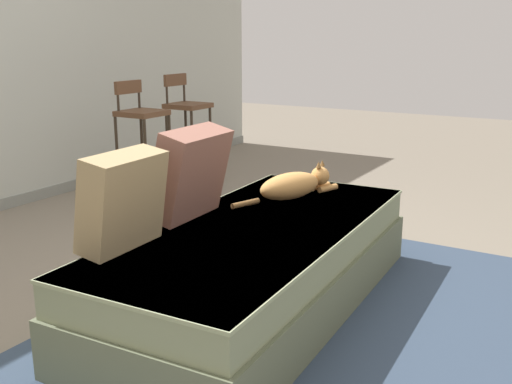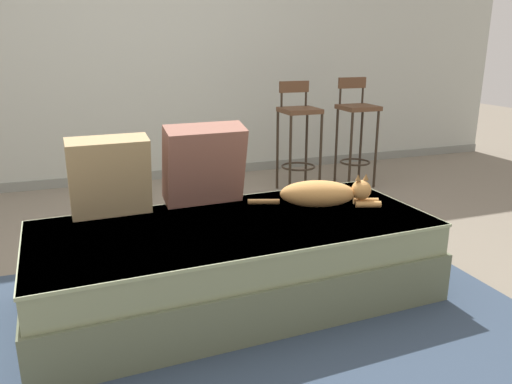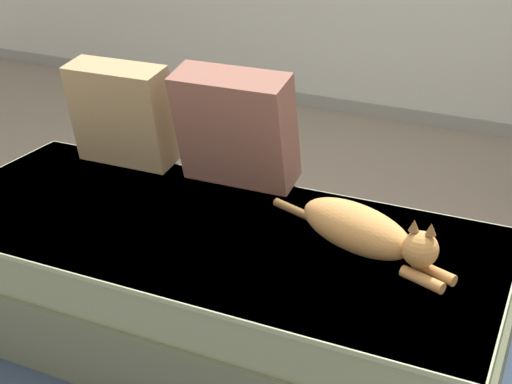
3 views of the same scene
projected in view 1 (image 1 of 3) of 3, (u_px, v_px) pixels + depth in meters
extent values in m
plane|color=slate|center=(194.00, 289.00, 3.23)|extent=(16.00, 16.00, 0.00)
cube|color=#334256|center=(311.00, 318.00, 2.88)|extent=(2.75, 2.01, 0.01)
cube|color=#636B50|center=(258.00, 281.00, 3.00)|extent=(2.09, 1.00, 0.26)
cube|color=gray|center=(258.00, 241.00, 2.95)|extent=(2.04, 0.96, 0.17)
cube|color=#98A47B|center=(258.00, 227.00, 2.93)|extent=(2.06, 0.97, 0.02)
cube|color=tan|center=(123.00, 201.00, 2.55)|extent=(0.42, 0.23, 0.43)
cube|color=#936051|center=(190.00, 173.00, 2.99)|extent=(0.45, 0.28, 0.46)
ellipsoid|color=tan|center=(290.00, 186.00, 3.38)|extent=(0.45, 0.30, 0.15)
sphere|color=tan|center=(320.00, 176.00, 3.52)|extent=(0.11, 0.11, 0.11)
cone|color=brown|center=(319.00, 165.00, 3.48)|extent=(0.03, 0.03, 0.04)
cone|color=brown|center=(322.00, 163.00, 3.53)|extent=(0.03, 0.03, 0.04)
cylinder|color=tan|center=(328.00, 188.00, 3.54)|extent=(0.14, 0.08, 0.04)
cylinder|color=tan|center=(321.00, 186.00, 3.59)|extent=(0.14, 0.08, 0.04)
cylinder|color=brown|center=(245.00, 203.00, 3.23)|extent=(0.18, 0.09, 0.03)
cylinder|color=#2D2319|center=(146.00, 166.00, 4.56)|extent=(0.02, 0.02, 0.72)
cylinder|color=#2D2319|center=(170.00, 160.00, 4.81)|extent=(0.02, 0.02, 0.72)
cylinder|color=#2D2319|center=(118.00, 162.00, 4.71)|extent=(0.02, 0.02, 0.72)
cylinder|color=#2D2319|center=(143.00, 156.00, 4.95)|extent=(0.02, 0.02, 0.72)
torus|color=#2D2319|center=(145.00, 176.00, 4.79)|extent=(0.31, 0.31, 0.02)
cube|color=brown|center=(142.00, 113.00, 4.66)|extent=(0.32, 0.32, 0.04)
cylinder|color=#2D2319|center=(118.00, 102.00, 4.60)|extent=(0.02, 0.02, 0.21)
cylinder|color=#2D2319|center=(139.00, 100.00, 4.80)|extent=(0.02, 0.02, 0.21)
cube|color=brown|center=(128.00, 87.00, 4.68)|extent=(0.28, 0.03, 0.10)
cylinder|color=#2D2319|center=(192.00, 153.00, 5.07)|extent=(0.02, 0.02, 0.72)
cylinder|color=#2D2319|center=(211.00, 148.00, 5.29)|extent=(0.02, 0.02, 0.72)
cylinder|color=#2D2319|center=(168.00, 150.00, 5.20)|extent=(0.02, 0.02, 0.72)
cylinder|color=#2D2319|center=(186.00, 145.00, 5.43)|extent=(0.02, 0.02, 0.72)
torus|color=#2D2319|center=(190.00, 164.00, 5.28)|extent=(0.29, 0.29, 0.02)
cube|color=brown|center=(188.00, 106.00, 5.15)|extent=(0.32, 0.32, 0.04)
cylinder|color=#2D2319|center=(167.00, 95.00, 5.09)|extent=(0.02, 0.02, 0.23)
cylinder|color=#2D2319|center=(184.00, 92.00, 5.29)|extent=(0.02, 0.02, 0.23)
cube|color=brown|center=(175.00, 80.00, 5.16)|extent=(0.28, 0.03, 0.10)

